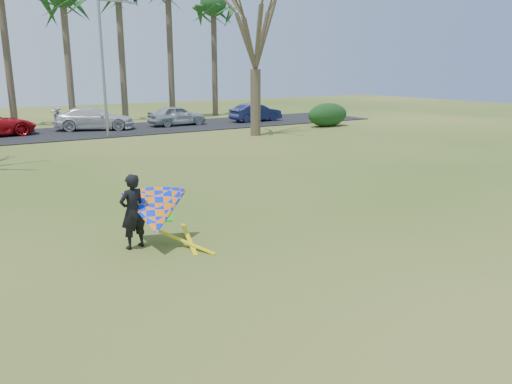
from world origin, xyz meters
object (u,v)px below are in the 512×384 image
car_5 (256,112)px  kite_flyer (153,212)px  car_4 (177,115)px  bare_tree_right (255,24)px  streetlight (105,61)px  car_3 (94,119)px

car_5 → kite_flyer: (-16.69, -22.16, 0.12)m
car_4 → kite_flyer: bearing=153.1°
car_4 → kite_flyer: kite_flyer is taller
bare_tree_right → streetlight: bare_tree_right is taller
car_5 → car_4: bearing=83.2°
car_5 → kite_flyer: size_ratio=1.69×
bare_tree_right → car_4: bare_tree_right is taller
car_4 → kite_flyer: (-10.43, -22.78, 0.09)m
car_3 → kite_flyer: bearing=-170.1°
streetlight → kite_flyer: (-4.67, -19.53, -3.61)m
car_3 → bare_tree_right: bearing=-113.3°
kite_flyer → car_4: bearing=65.4°
streetlight → car_5: bearing=12.3°
streetlight → kite_flyer: 20.40m
bare_tree_right → car_4: size_ratio=2.24×
streetlight → car_4: (5.76, 3.25, -3.70)m
car_3 → car_5: size_ratio=1.26×
car_4 → car_3: bearing=83.0°
kite_flyer → streetlight: bearing=76.5°
car_4 → car_5: bearing=-97.9°
streetlight → car_4: size_ratio=1.94×
car_3 → streetlight: bearing=-159.5°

